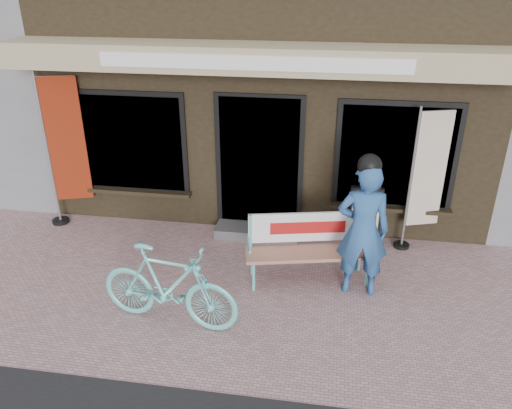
% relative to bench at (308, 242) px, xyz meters
% --- Properties ---
extents(ground, '(70.00, 70.00, 0.00)m').
position_rel_bench_xyz_m(ground, '(-0.85, -0.73, -0.54)').
color(ground, '#B58A8E').
rests_on(ground, ground).
extents(storefront, '(7.00, 6.77, 6.00)m').
position_rel_bench_xyz_m(storefront, '(-0.85, 4.24, 2.46)').
color(storefront, black).
rests_on(storefront, ground).
extents(bench, '(1.74, 0.79, 0.91)m').
position_rel_bench_xyz_m(bench, '(0.00, 0.00, 0.00)').
color(bench, '#68CCC9').
rests_on(bench, ground).
extents(person, '(0.65, 0.43, 1.89)m').
position_rel_bench_xyz_m(person, '(0.67, -0.24, 0.39)').
color(person, '#29548F').
rests_on(person, ground).
extents(bicycle, '(1.76, 0.73, 1.03)m').
position_rel_bench_xyz_m(bicycle, '(-1.54, -1.23, -0.02)').
color(bicycle, '#68CCC9').
rests_on(bicycle, ground).
extents(nobori_red, '(0.73, 0.37, 2.48)m').
position_rel_bench_xyz_m(nobori_red, '(-3.90, 1.04, 0.74)').
color(nobori_red, gray).
rests_on(nobori_red, ground).
extents(nobori_cream, '(0.64, 0.32, 2.16)m').
position_rel_bench_xyz_m(nobori_cream, '(1.57, 1.09, 0.58)').
color(nobori_cream, gray).
rests_on(nobori_cream, ground).
extents(menu_stand, '(0.48, 0.12, 0.95)m').
position_rel_bench_xyz_m(menu_stand, '(0.78, 0.99, -0.05)').
color(menu_stand, black).
rests_on(menu_stand, ground).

